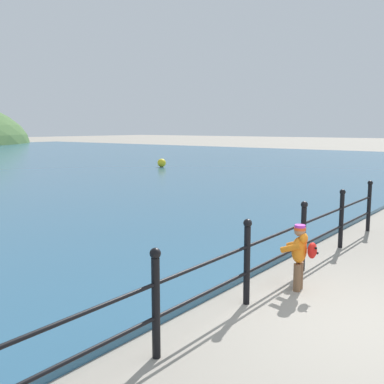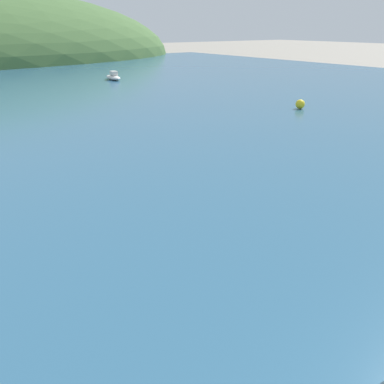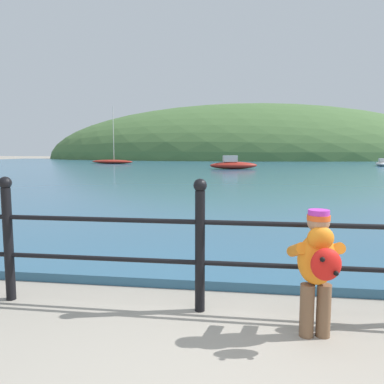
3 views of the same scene
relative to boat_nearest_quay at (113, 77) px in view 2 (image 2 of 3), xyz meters
name	(u,v)px [view 2 (image 2 of 3)]	position (x,y,z in m)	size (l,w,h in m)	color
boat_nearest_quay	(113,77)	(0.00, 0.00, 0.00)	(1.16, 2.57, 0.71)	silver
mooring_buoy	(300,104)	(2.14, -18.08, 0.02)	(0.49, 0.49, 0.49)	yellow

